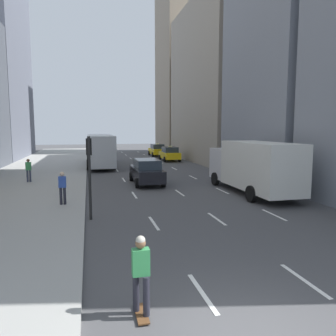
{
  "coord_description": "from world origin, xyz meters",
  "views": [
    {
      "loc": [
        -2.75,
        -5.04,
        3.92
      ],
      "look_at": [
        1.69,
        13.27,
        1.65
      ],
      "focal_mm": 35.0,
      "sensor_mm": 36.0,
      "label": 1
    }
  ],
  "objects_px": {
    "sedan_black_near": "(147,171)",
    "skateboarder": "(141,272)",
    "city_bus": "(100,149)",
    "pedestrian_mid_block": "(62,186)",
    "box_truck": "(252,166)",
    "pedestrian_far_walking": "(29,169)",
    "traffic_light_pole": "(89,164)",
    "taxi_second": "(170,154)",
    "taxi_lead": "(157,150)"
  },
  "relations": [
    {
      "from": "taxi_second",
      "to": "sedan_black_near",
      "type": "distance_m",
      "value": 16.79
    },
    {
      "from": "sedan_black_near",
      "to": "skateboarder",
      "type": "distance_m",
      "value": 16.62
    },
    {
      "from": "box_truck",
      "to": "pedestrian_far_walking",
      "type": "bearing_deg",
      "value": 153.54
    },
    {
      "from": "taxi_second",
      "to": "box_truck",
      "type": "bearing_deg",
      "value": -90.0
    },
    {
      "from": "sedan_black_near",
      "to": "pedestrian_far_walking",
      "type": "distance_m",
      "value": 8.37
    },
    {
      "from": "taxi_second",
      "to": "pedestrian_mid_block",
      "type": "relative_size",
      "value": 2.67
    },
    {
      "from": "taxi_second",
      "to": "box_truck",
      "type": "xyz_separation_m",
      "value": [
        0.0,
        -20.77,
        0.83
      ]
    },
    {
      "from": "box_truck",
      "to": "sedan_black_near",
      "type": "bearing_deg",
      "value": 138.6
    },
    {
      "from": "box_truck",
      "to": "pedestrian_mid_block",
      "type": "relative_size",
      "value": 5.09
    },
    {
      "from": "pedestrian_far_walking",
      "to": "traffic_light_pole",
      "type": "height_order",
      "value": "traffic_light_pole"
    },
    {
      "from": "city_bus",
      "to": "box_truck",
      "type": "height_order",
      "value": "city_bus"
    },
    {
      "from": "pedestrian_far_walking",
      "to": "pedestrian_mid_block",
      "type": "bearing_deg",
      "value": -69.9
    },
    {
      "from": "pedestrian_mid_block",
      "to": "traffic_light_pole",
      "type": "xyz_separation_m",
      "value": [
        1.33,
        -2.49,
        1.34
      ]
    },
    {
      "from": "box_truck",
      "to": "pedestrian_far_walking",
      "type": "distance_m",
      "value": 15.38
    },
    {
      "from": "taxi_second",
      "to": "pedestrian_mid_block",
      "type": "distance_m",
      "value": 24.34
    },
    {
      "from": "box_truck",
      "to": "traffic_light_pole",
      "type": "bearing_deg",
      "value": -159.9
    },
    {
      "from": "taxi_second",
      "to": "sedan_black_near",
      "type": "height_order",
      "value": "taxi_second"
    },
    {
      "from": "pedestrian_far_walking",
      "to": "traffic_light_pole",
      "type": "relative_size",
      "value": 0.46
    },
    {
      "from": "taxi_second",
      "to": "traffic_light_pole",
      "type": "bearing_deg",
      "value": -111.49
    },
    {
      "from": "city_bus",
      "to": "pedestrian_mid_block",
      "type": "height_order",
      "value": "city_bus"
    },
    {
      "from": "skateboarder",
      "to": "sedan_black_near",
      "type": "bearing_deg",
      "value": 79.7
    },
    {
      "from": "box_truck",
      "to": "pedestrian_mid_block",
      "type": "distance_m",
      "value": 10.95
    },
    {
      "from": "box_truck",
      "to": "taxi_second",
      "type": "bearing_deg",
      "value": 90.0
    },
    {
      "from": "taxi_second",
      "to": "pedestrian_far_walking",
      "type": "height_order",
      "value": "taxi_second"
    },
    {
      "from": "box_truck",
      "to": "pedestrian_far_walking",
      "type": "height_order",
      "value": "box_truck"
    },
    {
      "from": "taxi_lead",
      "to": "traffic_light_pole",
      "type": "relative_size",
      "value": 1.22
    },
    {
      "from": "sedan_black_near",
      "to": "city_bus",
      "type": "xyz_separation_m",
      "value": [
        -2.81,
        12.42,
        0.88
      ]
    },
    {
      "from": "sedan_black_near",
      "to": "skateboarder",
      "type": "height_order",
      "value": "sedan_black_near"
    },
    {
      "from": "pedestrian_mid_block",
      "to": "skateboarder",
      "type": "bearing_deg",
      "value": -77.49
    },
    {
      "from": "city_bus",
      "to": "pedestrian_mid_block",
      "type": "xyz_separation_m",
      "value": [
        -2.47,
        -18.35,
        -0.72
      ]
    },
    {
      "from": "box_truck",
      "to": "traffic_light_pole",
      "type": "relative_size",
      "value": 2.33
    },
    {
      "from": "box_truck",
      "to": "pedestrian_mid_block",
      "type": "xyz_separation_m",
      "value": [
        -10.88,
        -1.0,
        -0.64
      ]
    },
    {
      "from": "sedan_black_near",
      "to": "pedestrian_mid_block",
      "type": "relative_size",
      "value": 3.0
    },
    {
      "from": "taxi_lead",
      "to": "city_bus",
      "type": "bearing_deg",
      "value": -127.65
    },
    {
      "from": "sedan_black_near",
      "to": "traffic_light_pole",
      "type": "distance_m",
      "value": 9.43
    },
    {
      "from": "city_bus",
      "to": "pedestrian_far_walking",
      "type": "xyz_separation_m",
      "value": [
        -5.34,
        -10.51,
        -0.72
      ]
    },
    {
      "from": "box_truck",
      "to": "city_bus",
      "type": "bearing_deg",
      "value": 115.86
    },
    {
      "from": "taxi_lead",
      "to": "pedestrian_mid_block",
      "type": "relative_size",
      "value": 2.67
    },
    {
      "from": "taxi_lead",
      "to": "sedan_black_near",
      "type": "bearing_deg",
      "value": -103.5
    },
    {
      "from": "skateboarder",
      "to": "traffic_light_pole",
      "type": "height_order",
      "value": "traffic_light_pole"
    },
    {
      "from": "box_truck",
      "to": "taxi_lead",
      "type": "bearing_deg",
      "value": 90.0
    },
    {
      "from": "city_bus",
      "to": "pedestrian_mid_block",
      "type": "distance_m",
      "value": 18.53
    },
    {
      "from": "taxi_second",
      "to": "city_bus",
      "type": "xyz_separation_m",
      "value": [
        -8.41,
        -3.41,
        0.91
      ]
    },
    {
      "from": "taxi_lead",
      "to": "traffic_light_pole",
      "type": "bearing_deg",
      "value": -106.74
    },
    {
      "from": "taxi_lead",
      "to": "pedestrian_far_walking",
      "type": "distance_m",
      "value": 25.45
    },
    {
      "from": "pedestrian_far_walking",
      "to": "sedan_black_near",
      "type": "bearing_deg",
      "value": -13.16
    },
    {
      "from": "pedestrian_far_walking",
      "to": "traffic_light_pole",
      "type": "distance_m",
      "value": 11.24
    },
    {
      "from": "sedan_black_near",
      "to": "pedestrian_mid_block",
      "type": "bearing_deg",
      "value": -131.65
    },
    {
      "from": "sedan_black_near",
      "to": "city_bus",
      "type": "height_order",
      "value": "city_bus"
    },
    {
      "from": "pedestrian_mid_block",
      "to": "pedestrian_far_walking",
      "type": "relative_size",
      "value": 1.0
    }
  ]
}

